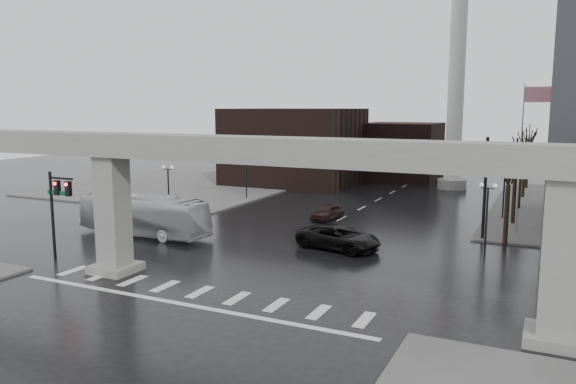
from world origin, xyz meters
name	(u,v)px	position (x,y,z in m)	size (l,w,h in m)	color
ground	(210,287)	(0.00, 0.00, 0.00)	(160.00, 160.00, 0.00)	black
sidewalk_nw	(195,183)	(-26.00, 36.00, 0.07)	(28.00, 36.00, 0.15)	slate
elevated_guideway	(227,169)	(1.26, 0.00, 6.88)	(48.00, 2.60, 8.70)	gray
building_far_left	(295,146)	(-14.00, 42.00, 5.00)	(16.00, 14.00, 10.00)	black
building_far_mid	(402,152)	(-2.00, 52.00, 4.00)	(10.00, 10.00, 8.00)	black
smokestack	(456,81)	(6.00, 46.00, 13.35)	(3.60, 3.60, 30.00)	silver
signal_mast_arm	(436,163)	(8.99, 18.80, 5.83)	(12.12, 0.43, 8.00)	black
signal_left_pole	(57,201)	(-12.25, 0.50, 4.07)	(2.30, 0.30, 6.00)	black
flagpole_assembly	(525,142)	(15.29, 22.00, 7.53)	(2.06, 0.12, 12.00)	silver
lamp_right_0	(487,207)	(13.50, 14.00, 3.47)	(1.22, 0.32, 5.11)	black
lamp_right_1	(504,182)	(13.50, 28.00, 3.47)	(1.22, 0.32, 5.11)	black
lamp_right_2	(515,167)	(13.50, 42.00, 3.47)	(1.22, 0.32, 5.11)	black
lamp_left_0	(168,184)	(-13.50, 14.00, 3.47)	(1.22, 0.32, 5.11)	black
lamp_left_1	(246,168)	(-13.50, 28.00, 3.47)	(1.22, 0.32, 5.11)	black
lamp_left_2	(298,158)	(-13.50, 42.00, 3.47)	(1.22, 0.32, 5.11)	black
tree_right_0	(507,208)	(14.53, 18.02, 2.79)	(1.09, 1.58, 7.50)	black
tree_right_1	(515,193)	(14.53, 26.02, 2.85)	(1.09, 1.61, 7.67)	black
tree_right_2	(520,181)	(14.53, 34.02, 2.91)	(1.10, 1.63, 7.85)	black
tree_right_3	(524,172)	(14.53, 42.02, 2.98)	(1.11, 1.66, 8.02)	black
tree_right_4	(528,165)	(14.53, 50.02, 3.04)	(1.12, 1.69, 8.19)	black
pickup_truck	(339,237)	(3.68, 11.33, 0.87)	(2.89, 6.27, 1.74)	black
city_bus	(143,215)	(-12.13, 8.88, 1.64)	(2.75, 11.77, 3.28)	silver
far_car	(328,212)	(-1.00, 21.08, 0.70)	(1.65, 4.10, 1.40)	black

